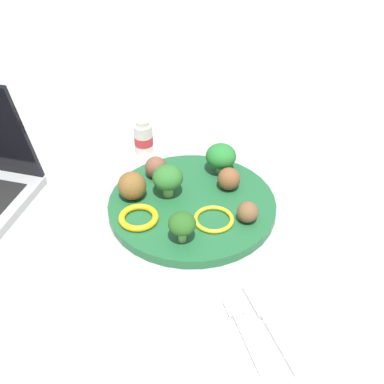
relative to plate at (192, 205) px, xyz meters
name	(u,v)px	position (x,y,z in m)	size (l,w,h in m)	color
ground_plane	(192,209)	(0.00, 0.00, -0.01)	(4.00, 4.00, 0.00)	#B2B2AD
plate	(192,205)	(0.00, 0.00, 0.00)	(0.28, 0.28, 0.02)	#236638
broccoli_floret_mid_left	(168,178)	(0.03, 0.03, 0.04)	(0.05, 0.05, 0.06)	#96C767
broccoli_floret_front_right	(221,156)	(0.07, -0.07, 0.04)	(0.05, 0.05, 0.05)	#9BBB75
broccoli_floret_mid_right	(182,224)	(-0.09, 0.04, 0.04)	(0.04, 0.04, 0.05)	#8CCB70
meatball_back_left	(229,179)	(0.02, -0.07, 0.03)	(0.04, 0.04, 0.04)	brown
meatball_mid_left	(132,186)	(0.04, 0.09, 0.03)	(0.05, 0.05, 0.05)	brown
meatball_near_rim	(248,212)	(-0.07, -0.07, 0.03)	(0.03, 0.03, 0.03)	brown
meatball_mid_right	(156,167)	(0.09, 0.04, 0.03)	(0.04, 0.04, 0.04)	brown
pepper_ring_mid_left	(214,219)	(-0.06, -0.02, 0.01)	(0.07, 0.07, 0.01)	yellow
pepper_ring_near_rim	(139,217)	(-0.02, 0.10, 0.01)	(0.06, 0.06, 0.01)	yellow
napkin	(258,332)	(-0.27, -0.01, -0.01)	(0.17, 0.12, 0.01)	white
fork	(243,328)	(-0.26, 0.01, 0.00)	(0.12, 0.02, 0.01)	silver
knife	(269,322)	(-0.26, -0.02, 0.00)	(0.15, 0.02, 0.01)	silver
yogurt_bottle	(144,138)	(0.20, 0.04, 0.02)	(0.04, 0.04, 0.07)	white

